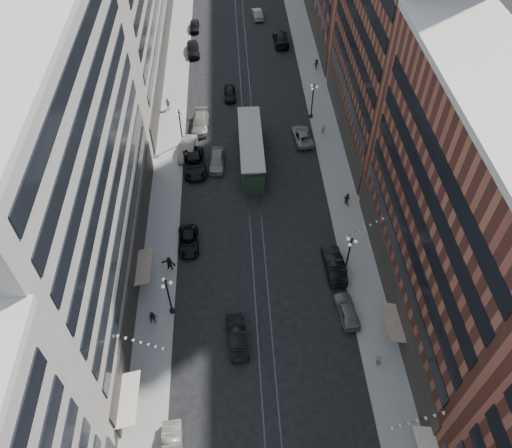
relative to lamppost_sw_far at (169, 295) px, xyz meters
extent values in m
plane|color=black|center=(9.20, 32.00, -3.10)|extent=(220.00, 220.00, 0.00)
cube|color=gray|center=(-1.80, 42.00, -3.02)|extent=(4.00, 180.00, 0.15)
cube|color=gray|center=(20.20, 42.00, -3.02)|extent=(4.00, 180.00, 0.15)
cube|color=#2D2D33|center=(8.50, 42.00, -3.09)|extent=(0.12, 180.00, 0.02)
cube|color=#2D2D33|center=(9.90, 42.00, -3.09)|extent=(0.12, 180.00, 0.02)
cube|color=#9D978B|center=(-7.80, 5.00, 10.90)|extent=(8.00, 36.00, 28.00)
cube|color=brown|center=(26.20, 0.00, 8.90)|extent=(8.00, 30.00, 24.00)
cylinder|color=black|center=(0.00, 0.00, -2.80)|extent=(0.56, 0.56, 0.30)
cylinder|color=black|center=(0.00, 0.00, -0.35)|extent=(0.18, 0.18, 5.20)
sphere|color=black|center=(0.00, 0.00, 2.45)|extent=(0.24, 0.24, 0.24)
sphere|color=white|center=(0.45, 0.00, 2.05)|extent=(0.36, 0.36, 0.36)
sphere|color=white|center=(-0.22, 0.39, 2.05)|extent=(0.36, 0.36, 0.36)
sphere|color=white|center=(-0.22, -0.39, 2.05)|extent=(0.36, 0.36, 0.36)
cylinder|color=black|center=(0.00, 27.00, -2.80)|extent=(0.56, 0.56, 0.30)
cylinder|color=black|center=(0.00, 27.00, -0.35)|extent=(0.18, 0.18, 5.20)
sphere|color=black|center=(0.00, 27.00, 2.45)|extent=(0.24, 0.24, 0.24)
sphere|color=white|center=(0.45, 27.00, 2.05)|extent=(0.36, 0.36, 0.36)
sphere|color=white|center=(-0.22, 27.39, 2.05)|extent=(0.36, 0.36, 0.36)
sphere|color=white|center=(-0.22, 26.61, 2.05)|extent=(0.36, 0.36, 0.36)
cylinder|color=black|center=(18.40, 4.00, -2.80)|extent=(0.56, 0.56, 0.30)
cylinder|color=black|center=(18.40, 4.00, -0.35)|extent=(0.18, 0.18, 5.20)
sphere|color=black|center=(18.40, 4.00, 2.45)|extent=(0.24, 0.24, 0.24)
sphere|color=white|center=(18.85, 4.00, 2.05)|extent=(0.36, 0.36, 0.36)
sphere|color=white|center=(18.18, 4.39, 2.05)|extent=(0.36, 0.36, 0.36)
sphere|color=white|center=(18.18, 3.61, 2.05)|extent=(0.36, 0.36, 0.36)
cylinder|color=black|center=(18.40, 32.00, -2.80)|extent=(0.56, 0.56, 0.30)
cylinder|color=black|center=(18.40, 32.00, -0.35)|extent=(0.18, 0.18, 5.20)
sphere|color=black|center=(18.40, 32.00, 2.45)|extent=(0.24, 0.24, 0.24)
sphere|color=white|center=(18.85, 32.00, 2.05)|extent=(0.36, 0.36, 0.36)
sphere|color=white|center=(18.18, 32.39, 2.05)|extent=(0.36, 0.36, 0.36)
sphere|color=white|center=(18.18, 31.61, 2.05)|extent=(0.36, 0.36, 0.36)
cube|color=#233727|center=(9.20, 23.19, -1.66)|extent=(2.76, 13.25, 2.87)
cube|color=gray|center=(9.20, 23.19, 0.11)|extent=(1.77, 12.14, 0.66)
cube|color=gray|center=(9.20, 23.19, 0.55)|extent=(2.98, 13.47, 0.17)
cylinder|color=black|center=(9.20, 18.22, -2.71)|extent=(2.54, 0.77, 0.77)
cylinder|color=black|center=(9.20, 28.16, -2.71)|extent=(2.54, 0.77, 0.77)
imported|color=black|center=(1.42, 8.82, -2.43)|extent=(2.51, 4.91, 1.33)
imported|color=#65615A|center=(17.60, -1.27, -2.31)|extent=(2.32, 4.76, 1.56)
imported|color=black|center=(6.49, -3.66, -2.28)|extent=(2.23, 5.08, 1.62)
imported|color=black|center=(-1.74, -1.18, -2.08)|extent=(0.86, 0.48, 1.74)
imported|color=beige|center=(19.52, -6.84, -2.16)|extent=(0.64, 1.00, 1.57)
imported|color=black|center=(1.74, 21.91, -2.22)|extent=(3.65, 6.59, 1.75)
imported|color=gray|center=(2.40, 30.63, -2.27)|extent=(2.54, 5.79, 1.65)
imported|color=black|center=(0.80, 51.28, -2.23)|extent=(2.50, 5.26, 1.74)
imported|color=black|center=(17.22, 4.35, -2.20)|extent=(2.13, 5.49, 1.78)
imported|color=gray|center=(16.51, 26.95, -2.36)|extent=(2.94, 5.51, 1.47)
imported|color=black|center=(16.00, 53.92, -2.20)|extent=(2.57, 6.20, 1.79)
imported|color=black|center=(6.73, 37.86, -2.38)|extent=(1.74, 4.21, 1.43)
imported|color=gray|center=(12.49, 63.77, -2.32)|extent=(2.03, 4.83, 1.55)
imported|color=black|center=(-0.53, 5.50, -2.04)|extent=(1.75, 1.03, 1.82)
imported|color=#AA9B8D|center=(-2.40, 35.13, -2.02)|extent=(1.20, 0.90, 1.86)
imported|color=black|center=(20.36, 14.15, -2.10)|extent=(0.88, 0.92, 1.69)
imported|color=#9F9683|center=(19.49, 28.03, -2.10)|extent=(0.70, 0.55, 1.69)
imported|color=black|center=(20.95, 44.95, -2.08)|extent=(1.18, 0.66, 1.73)
imported|color=black|center=(0.80, 59.72, -2.38)|extent=(1.73, 4.23, 1.44)
imported|color=slate|center=(4.70, 22.31, -2.25)|extent=(2.33, 5.11, 1.70)
imported|color=gray|center=(0.80, 24.87, -2.21)|extent=(2.54, 5.58, 1.78)
camera|label=1|loc=(6.91, -27.71, 40.63)|focal=35.00mm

